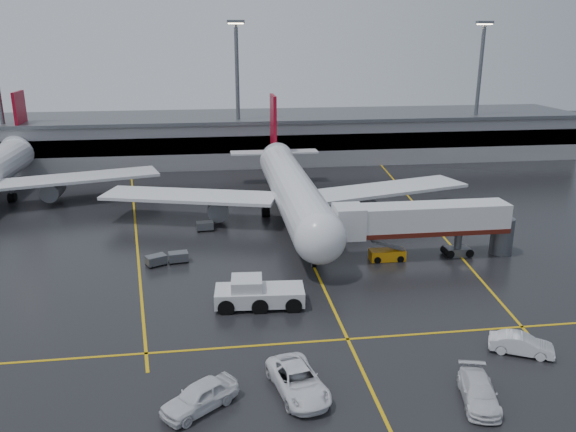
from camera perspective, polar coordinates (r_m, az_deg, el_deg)
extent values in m
plane|color=black|center=(65.53, 1.50, -2.74)|extent=(220.00, 220.00, 0.00)
cube|color=gold|center=(65.52, 1.50, -2.73)|extent=(0.25, 90.00, 0.02)
cube|color=gold|center=(45.92, 6.00, -12.18)|extent=(60.00, 0.25, 0.02)
cube|color=gold|center=(74.87, -15.07, -0.73)|extent=(9.99, 69.35, 0.02)
cube|color=gold|center=(79.32, 13.26, 0.43)|extent=(7.57, 69.64, 0.02)
cube|color=gray|center=(110.70, -2.51, 7.79)|extent=(120.00, 18.00, 8.00)
cube|color=black|center=(101.99, -2.04, 7.24)|extent=(120.00, 0.40, 3.00)
cube|color=#595B60|center=(110.06, -2.54, 9.99)|extent=(122.00, 19.00, 0.60)
cylinder|color=#595B60|center=(108.92, -26.95, 10.30)|extent=(0.70, 0.70, 25.00)
cylinder|color=#595B60|center=(103.28, -5.07, 11.80)|extent=(0.70, 0.70, 25.00)
cube|color=#595B60|center=(102.80, -5.27, 18.85)|extent=(3.00, 1.20, 0.50)
cube|color=#FFE5B2|center=(102.80, -5.27, 18.69)|extent=(2.60, 0.90, 0.20)
cylinder|color=#595B60|center=(114.64, 18.50, 11.55)|extent=(0.70, 0.70, 25.00)
cube|color=#595B60|center=(114.22, 19.14, 17.88)|extent=(3.00, 1.20, 0.50)
cube|color=#FFE5B2|center=(114.21, 19.13, 17.73)|extent=(2.60, 0.90, 0.20)
cylinder|color=silver|center=(71.80, 0.50, 2.60)|extent=(5.20, 36.00, 5.20)
sphere|color=silver|center=(54.84, 3.21, -2.21)|extent=(5.20, 5.20, 5.20)
cone|color=silver|center=(91.97, -1.39, 6.30)|extent=(4.94, 8.00, 4.94)
cube|color=maroon|center=(92.12, -1.49, 9.41)|extent=(0.50, 5.50, 8.50)
cube|color=silver|center=(91.93, -1.39, 6.42)|extent=(14.00, 3.00, 0.25)
cube|color=silver|center=(73.30, -9.85, 2.00)|extent=(22.80, 11.83, 0.40)
cube|color=silver|center=(76.77, 9.94, 2.70)|extent=(22.80, 11.83, 0.40)
cylinder|color=#595B60|center=(72.66, -7.05, 0.84)|extent=(2.60, 4.50, 2.60)
cylinder|color=#595B60|center=(75.24, 7.57, 1.40)|extent=(2.60, 4.50, 2.60)
cylinder|color=#595B60|center=(58.73, 2.60, -4.17)|extent=(0.56, 0.56, 2.00)
cylinder|color=#595B60|center=(75.17, -2.25, 0.74)|extent=(0.56, 0.56, 2.00)
cylinder|color=#595B60|center=(76.02, 2.56, 0.93)|extent=(0.56, 0.56, 2.00)
cylinder|color=black|center=(58.94, 2.59, -4.67)|extent=(0.40, 1.10, 1.10)
cylinder|color=black|center=(75.30, -2.25, 0.41)|extent=(1.00, 1.40, 1.40)
cylinder|color=black|center=(76.15, 2.55, 0.60)|extent=(1.00, 1.40, 1.40)
cone|color=silver|center=(108.05, -25.04, 6.35)|extent=(4.94, 8.00, 4.94)
cube|color=maroon|center=(108.30, -25.23, 8.99)|extent=(0.50, 5.50, 8.50)
cube|color=silver|center=(108.02, -25.06, 6.46)|extent=(14.00, 3.00, 0.25)
cube|color=silver|center=(86.97, -20.22, 3.62)|extent=(22.80, 11.83, 0.40)
cylinder|color=#595B60|center=(87.18, -22.50, 2.44)|extent=(2.60, 4.50, 2.60)
cylinder|color=#595B60|center=(91.08, -25.96, 1.95)|extent=(0.56, 0.56, 2.00)
cylinder|color=black|center=(91.19, -25.92, 1.68)|extent=(1.00, 1.40, 1.40)
cube|color=silver|center=(61.70, 13.51, -0.22)|extent=(18.00, 3.20, 3.00)
cube|color=#4C150D|center=(62.09, 13.43, -1.37)|extent=(18.00, 3.30, 0.50)
cube|color=silver|center=(59.26, 6.09, -0.56)|extent=(3.00, 3.40, 3.30)
cylinder|color=#595B60|center=(64.13, 16.67, -2.54)|extent=(0.80, 0.80, 3.00)
cube|color=#595B60|center=(64.49, 16.59, -3.42)|extent=(2.60, 1.60, 0.90)
cylinder|color=#595B60|center=(66.16, 20.66, -1.87)|extent=(2.40, 2.40, 4.00)
cylinder|color=black|center=(64.05, 15.69, -3.48)|extent=(0.90, 1.80, 0.90)
cylinder|color=black|center=(64.94, 17.47, -3.35)|extent=(0.90, 1.80, 0.90)
cube|color=silver|center=(50.48, -2.86, -7.95)|extent=(7.98, 3.66, 1.33)
cube|color=silver|center=(50.02, -4.17, -6.82)|extent=(2.85, 2.85, 1.11)
cube|color=black|center=(50.02, -4.17, -6.82)|extent=(2.57, 2.57, 1.00)
cylinder|color=black|center=(50.71, -6.16, -8.40)|extent=(1.68, 3.43, 1.45)
cylinder|color=black|center=(50.65, -2.86, -8.34)|extent=(1.68, 3.43, 1.45)
cylinder|color=black|center=(50.76, 0.44, -8.26)|extent=(1.68, 3.43, 1.45)
cube|color=orange|center=(61.44, 9.91, -3.86)|extent=(3.76, 1.62, 1.14)
cube|color=#595B60|center=(61.05, 9.96, -2.90)|extent=(3.62, 0.99, 1.30)
cylinder|color=black|center=(61.19, 8.78, -4.15)|extent=(0.75, 1.78, 0.73)
cylinder|color=black|center=(61.89, 11.00, -4.01)|extent=(0.75, 1.78, 0.73)
imported|color=white|center=(39.30, 1.02, -16.21)|extent=(4.12, 6.72, 1.74)
imported|color=silver|center=(40.45, 18.58, -16.35)|extent=(3.33, 5.59, 1.52)
imported|color=silver|center=(46.88, 22.36, -11.81)|extent=(4.86, 3.52, 1.52)
imported|color=silver|center=(38.26, -8.85, -17.44)|extent=(5.47, 4.86, 1.79)
cube|color=#595B60|center=(60.98, -10.94, -4.00)|extent=(2.18, 1.59, 0.90)
cylinder|color=black|center=(60.63, -11.62, -4.65)|extent=(0.40, 0.20, 0.40)
cylinder|color=black|center=(60.76, -10.12, -4.51)|extent=(0.40, 0.20, 0.40)
cylinder|color=black|center=(61.56, -11.71, -4.31)|extent=(0.40, 0.20, 0.40)
cylinder|color=black|center=(61.68, -10.23, -4.18)|extent=(0.40, 0.20, 0.40)
cube|color=#595B60|center=(60.60, -13.09, -4.29)|extent=(2.37, 2.06, 0.90)
cylinder|color=black|center=(60.08, -13.59, -5.00)|extent=(0.40, 0.20, 0.40)
cylinder|color=black|center=(60.61, -12.18, -4.70)|extent=(0.40, 0.20, 0.40)
cylinder|color=black|center=(60.96, -13.94, -4.70)|extent=(0.40, 0.20, 0.40)
cylinder|color=black|center=(61.47, -12.55, -4.40)|extent=(0.40, 0.20, 0.40)
cube|color=#595B60|center=(70.27, -8.33, -0.95)|extent=(2.12, 1.50, 0.90)
cylinder|color=black|center=(69.88, -8.93, -1.49)|extent=(0.40, 0.20, 0.40)
cylinder|color=black|center=(70.01, -7.62, -1.39)|extent=(0.40, 0.20, 0.40)
cylinder|color=black|center=(70.83, -9.00, -1.23)|extent=(0.40, 0.20, 0.40)
cylinder|color=black|center=(70.96, -7.71, -1.14)|extent=(0.40, 0.20, 0.40)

